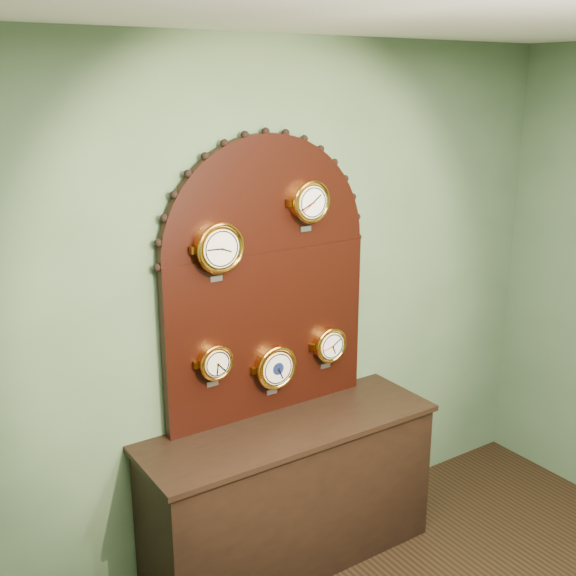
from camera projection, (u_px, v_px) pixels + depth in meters
wall_back at (262, 309)px, 3.76m from camera, size 4.00×0.00×4.00m
shop_counter at (290, 496)px, 3.83m from camera, size 1.60×0.50×0.80m
display_board at (267, 270)px, 3.66m from camera, size 1.26×0.06×1.53m
roman_clock at (219, 248)px, 3.39m from camera, size 0.26×0.08×0.31m
arabic_clock at (310, 202)px, 3.63m from camera, size 0.22×0.08×0.28m
hygrometer at (215, 362)px, 3.54m from camera, size 0.19×0.08×0.24m
barometer at (275, 367)px, 3.76m from camera, size 0.24×0.08×0.29m
tide_clock at (329, 345)px, 3.93m from camera, size 0.20×0.08×0.26m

